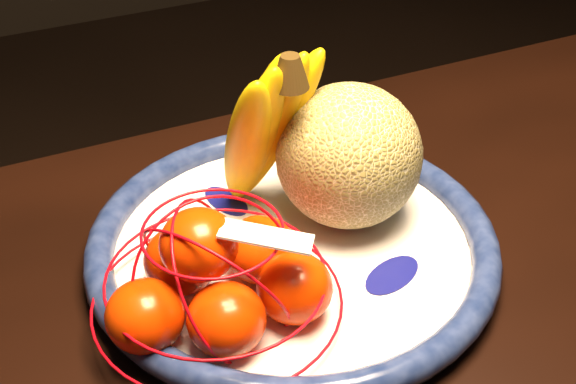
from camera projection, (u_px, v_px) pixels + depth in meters
name	position (u px, v px, depth m)	size (l,w,h in m)	color
fruit_bowl	(292.00, 246.00, 0.74)	(0.38, 0.38, 0.03)	white
cantaloupe	(349.00, 156.00, 0.74)	(0.14, 0.14, 0.14)	olive
banana_bunch	(261.00, 126.00, 0.73)	(0.12, 0.12, 0.19)	#F6BA04
mandarin_bag	(218.00, 279.00, 0.65)	(0.26, 0.26, 0.13)	#F63706
price_tag	(266.00, 236.00, 0.61)	(0.07, 0.03, 0.00)	white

